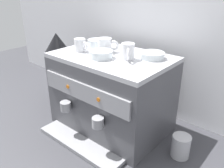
{
  "coord_description": "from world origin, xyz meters",
  "views": [
    {
      "loc": [
        0.75,
        -0.88,
        0.78
      ],
      "look_at": [
        0.0,
        0.0,
        0.26
      ],
      "focal_mm": 37.22,
      "sensor_mm": 36.0,
      "label": 1
    }
  ],
  "objects": [
    {
      "name": "coffee_grinder",
      "position": [
        -0.49,
        0.02,
        0.23
      ],
      "size": [
        0.16,
        0.16,
        0.47
      ],
      "color": "black",
      "rests_on": "ground_plane"
    },
    {
      "name": "tiled_backsplash_wall",
      "position": [
        0.0,
        0.32,
        0.5
      ],
      "size": [
        2.8,
        0.03,
        1.0
      ],
      "primitive_type": "cube",
      "color": "silver",
      "rests_on": "ground_plane"
    },
    {
      "name": "ceramic_cup_2",
      "position": [
        -0.06,
        0.02,
        0.46
      ],
      "size": [
        0.1,
        0.08,
        0.07
      ],
      "color": "white",
      "rests_on": "espresso_machine"
    },
    {
      "name": "ceramic_cup_0",
      "position": [
        0.1,
        -0.0,
        0.47
      ],
      "size": [
        0.08,
        0.09,
        0.08
      ],
      "color": "white",
      "rests_on": "espresso_machine"
    },
    {
      "name": "ground_plane",
      "position": [
        0.0,
        0.0,
        0.0
      ],
      "size": [
        4.0,
        4.0,
        0.0
      ],
      "primitive_type": "plane",
      "color": "#38383D"
    },
    {
      "name": "ceramic_bowl_1",
      "position": [
        -0.01,
        -0.07,
        0.44
      ],
      "size": [
        0.12,
        0.12,
        0.04
      ],
      "color": "silver",
      "rests_on": "espresso_machine"
    },
    {
      "name": "milk_pitcher",
      "position": [
        0.43,
        0.01,
        0.06
      ],
      "size": [
        0.09,
        0.09,
        0.11
      ],
      "primitive_type": "cylinder",
      "color": "#B7B7BC",
      "rests_on": "ground_plane"
    },
    {
      "name": "espresso_machine",
      "position": [
        0.0,
        -0.0,
        0.21
      ],
      "size": [
        0.61,
        0.52,
        0.43
      ],
      "color": "#4C4C51",
      "rests_on": "ground_plane"
    },
    {
      "name": "ceramic_bowl_0",
      "position": [
        -0.17,
        0.06,
        0.45
      ],
      "size": [
        0.1,
        0.1,
        0.04
      ],
      "color": "silver",
      "rests_on": "espresso_machine"
    },
    {
      "name": "ceramic_bowl_2",
      "position": [
        0.19,
        0.09,
        0.44
      ],
      "size": [
        0.12,
        0.12,
        0.03
      ],
      "color": "silver",
      "rests_on": "espresso_machine"
    },
    {
      "name": "ceramic_cup_1",
      "position": [
        -0.18,
        -0.06,
        0.46
      ],
      "size": [
        0.1,
        0.06,
        0.07
      ],
      "color": "white",
      "rests_on": "espresso_machine"
    }
  ]
}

